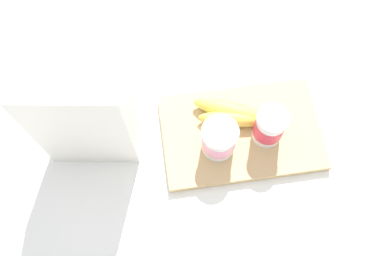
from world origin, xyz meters
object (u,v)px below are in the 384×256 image
yogurt_cup_front (269,127)px  cereal_box (84,119)px  banana_bunch (233,114)px  cutting_board (241,133)px  yogurt_cup_back (219,139)px

yogurt_cup_front → cereal_box: bearing=-5.7°
cereal_box → banana_bunch: size_ratio=1.54×
cutting_board → yogurt_cup_back: (0.06, 0.03, 0.05)m
yogurt_cup_front → banana_bunch: size_ratio=0.52×
yogurt_cup_back → yogurt_cup_front: bearing=-173.7°
yogurt_cup_back → banana_bunch: yogurt_cup_back is taller
yogurt_cup_front → yogurt_cup_back: size_ratio=1.09×
yogurt_cup_back → banana_bunch: size_ratio=0.48×
yogurt_cup_back → cereal_box: bearing=-10.7°
cereal_box → yogurt_cup_front: bearing=-177.2°
cutting_board → yogurt_cup_back: bearing=26.6°
cutting_board → yogurt_cup_back: 0.08m
cutting_board → banana_bunch: size_ratio=1.98×
cutting_board → cereal_box: 0.33m
cutting_board → banana_bunch: bearing=-67.7°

